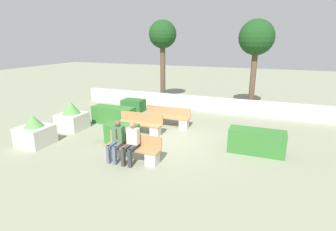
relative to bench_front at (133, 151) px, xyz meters
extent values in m
plane|color=gray|center=(0.38, 2.01, -0.34)|extent=(60.00, 60.00, 0.00)
cube|color=beige|center=(0.38, 7.02, 0.07)|extent=(14.48, 0.30, 0.81)
cube|color=#A37A4C|center=(0.00, -0.04, 0.10)|extent=(1.92, 0.44, 0.05)
cube|color=#A37A4C|center=(0.00, 0.20, 0.33)|extent=(1.92, 0.04, 0.40)
cube|color=beige|center=(-0.73, -0.04, -0.13)|extent=(0.36, 0.40, 0.42)
cube|color=beige|center=(0.73, -0.04, -0.13)|extent=(0.36, 0.40, 0.42)
cube|color=#A37A4C|center=(-0.31, 3.74, 0.10)|extent=(2.20, 0.44, 0.05)
cube|color=#A37A4C|center=(-0.31, 3.98, 0.33)|extent=(2.20, 0.04, 0.40)
cube|color=beige|center=(-1.18, 3.74, -0.13)|extent=(0.36, 0.40, 0.42)
cube|color=beige|center=(0.56, 3.74, -0.13)|extent=(0.36, 0.40, 0.42)
cube|color=#A37A4C|center=(-0.99, 2.36, 0.10)|extent=(1.98, 0.44, 0.05)
cube|color=#A37A4C|center=(-0.99, 2.60, 0.33)|extent=(1.98, 0.04, 0.40)
cube|color=beige|center=(-1.75, 2.36, -0.13)|extent=(0.36, 0.40, 0.42)
cube|color=beige|center=(-0.23, 2.36, -0.13)|extent=(0.36, 0.40, 0.42)
cube|color=#515B70|center=(-0.61, -0.25, 0.19)|extent=(0.14, 0.46, 0.13)
cube|color=#515B70|center=(-0.41, -0.25, 0.19)|extent=(0.14, 0.46, 0.13)
cube|color=#515B70|center=(-0.63, -0.48, -0.04)|extent=(0.11, 0.11, 0.60)
cube|color=#515B70|center=(-0.39, -0.48, -0.04)|extent=(0.11, 0.11, 0.60)
cube|color=#3D6B42|center=(-0.51, -0.01, 0.53)|extent=(0.38, 0.22, 0.54)
sphere|color=brown|center=(-0.51, -0.03, 0.90)|extent=(0.21, 0.21, 0.21)
cube|color=maroon|center=(-0.51, -0.13, 0.55)|extent=(0.06, 0.01, 0.35)
cube|color=#333338|center=(-0.06, -0.25, 0.19)|extent=(0.14, 0.46, 0.13)
cube|color=#333338|center=(0.14, -0.25, 0.19)|extent=(0.14, 0.46, 0.13)
cube|color=#333338|center=(-0.08, -0.48, -0.04)|extent=(0.11, 0.11, 0.60)
cube|color=#333338|center=(0.16, -0.48, -0.04)|extent=(0.11, 0.11, 0.60)
cube|color=beige|center=(0.04, -0.01, 0.53)|extent=(0.38, 0.22, 0.54)
sphere|color=#936B4C|center=(0.04, -0.03, 0.90)|extent=(0.21, 0.21, 0.21)
cube|color=#33702D|center=(3.76, 2.12, 0.08)|extent=(1.91, 0.70, 0.84)
cube|color=#286028|center=(-3.02, 5.55, -0.01)|extent=(1.19, 0.82, 0.66)
cube|color=#33702D|center=(-1.13, 1.22, 0.03)|extent=(1.22, 0.68, 0.75)
cube|color=#33702D|center=(-2.80, 3.22, 0.07)|extent=(2.07, 0.67, 0.81)
cube|color=beige|center=(-4.11, -0.14, 0.02)|extent=(1.10, 1.10, 0.72)
cone|color=#569347|center=(-4.11, -0.14, 0.59)|extent=(0.73, 0.73, 0.43)
cube|color=beige|center=(-4.07, 1.84, 0.02)|extent=(1.09, 1.09, 0.72)
cone|color=#569347|center=(-4.07, 1.84, 0.64)|extent=(0.80, 0.80, 0.54)
cylinder|color=brown|center=(-2.38, 8.38, 1.52)|extent=(0.32, 0.32, 3.73)
sphere|color=#194219|center=(-2.38, 8.38, 3.85)|extent=(1.69, 1.69, 1.69)
cylinder|color=brown|center=(3.09, 8.18, 1.40)|extent=(0.31, 0.31, 3.47)
sphere|color=#194219|center=(3.09, 8.18, 3.65)|extent=(1.88, 1.88, 1.88)
camera|label=1|loc=(3.99, -6.99, 3.51)|focal=28.00mm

